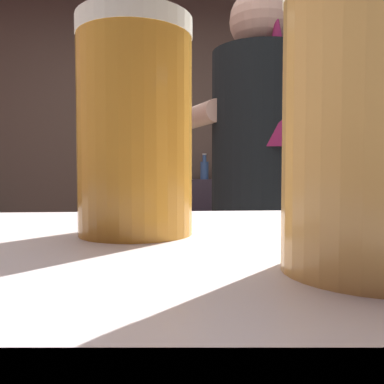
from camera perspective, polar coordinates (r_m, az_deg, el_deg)
name	(u,v)px	position (r m, az deg, el deg)	size (l,w,h in m)	color
wall_back	(168,145)	(3.43, -3.50, 6.70)	(5.20, 0.10, 2.70)	brown
prep_counter	(247,314)	(2.01, 7.84, -16.85)	(2.10, 0.60, 0.89)	brown
back_shelf	(193,246)	(3.21, 0.19, -7.71)	(0.84, 0.36, 1.06)	#3E3341
bartender	(260,200)	(1.44, 9.69, -1.13)	(0.50, 0.55, 1.76)	#282A38
knife_block	(362,198)	(2.15, 23.05, -0.81)	(0.10, 0.08, 0.29)	olive
mixing_bowl	(153,220)	(1.77, -5.66, -4.00)	(0.17, 0.17, 0.05)	beige
chefs_knife	(297,222)	(1.92, 14.78, -4.14)	(0.24, 0.03, 0.01)	silver
pint_glass_near	(375,123)	(0.19, 24.65, 8.96)	(0.08, 0.08, 0.13)	#DAA854
pint_glass_far	(135,128)	(0.29, -8.10, 8.98)	(0.08, 0.08, 0.15)	#C6852B
bottle_olive_oil	(204,169)	(3.21, 1.78, 3.26)	(0.07, 0.07, 0.21)	#3A609F
bottle_soy	(216,168)	(3.20, 3.46, 3.46)	(0.05, 0.05, 0.23)	#D3C682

